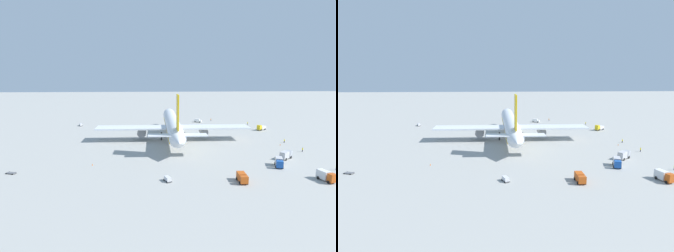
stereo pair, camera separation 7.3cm
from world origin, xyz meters
The scene contains 18 objects.
ground_plane centered at (0.00, 0.00, 0.00)m, with size 600.00×600.00×0.00m, color #9E9E99.
airliner centered at (-1.28, 0.03, 6.63)m, with size 72.46×68.56×22.75m.
service_truck_0 centered at (-33.56, -38.45, 1.58)m, with size 5.23×5.76×2.86m.
service_truck_1 centered at (-54.74, -40.55, 1.60)m, with size 5.93×3.51×2.85m.
service_truck_2 centered at (-41.69, -32.47, 1.58)m, with size 6.17×3.79×2.86m.
service_truck_3 centered at (17.09, -48.23, 1.37)m, with size 4.85×5.67×2.83m.
service_truck_4 centered at (-54.49, -16.31, 1.43)m, with size 5.16×2.55×2.51m.
service_van centered at (42.20, -18.09, 1.03)m, with size 3.54×4.76×1.97m.
baggage_cart_0 centered at (-44.39, 52.42, 0.27)m, with size 2.19×3.59×0.40m.
baggage_cart_1 centered at (-52.90, 4.74, 0.78)m, with size 3.47×2.40×1.42m.
baggage_cart_2 centered at (33.45, 50.30, 0.77)m, with size 3.19×2.58×1.40m.
ground_worker_0 centered at (32.27, -45.80, 0.91)m, with size 0.48×0.48×1.78m.
ground_worker_1 centered at (-24.87, -49.10, 0.87)m, with size 0.56×0.56×1.72m.
ground_worker_2 centered at (-45.97, -49.22, 0.90)m, with size 0.54×0.54×1.76m.
ground_worker_3 centered at (-10.30, -48.42, 0.84)m, with size 0.53×0.53×1.65m.
ground_worker_4 centered at (45.84, -26.95, 0.88)m, with size 0.52×0.52×1.73m.
traffic_cone_0 centered at (-14.72, -44.69, 0.28)m, with size 0.36×0.36×0.55m, color orange.
traffic_cone_1 centered at (-37.54, 29.11, 0.28)m, with size 0.36×0.36×0.55m, color orange.
Camera 1 is at (-131.15, 8.37, 31.15)m, focal length 31.05 mm.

